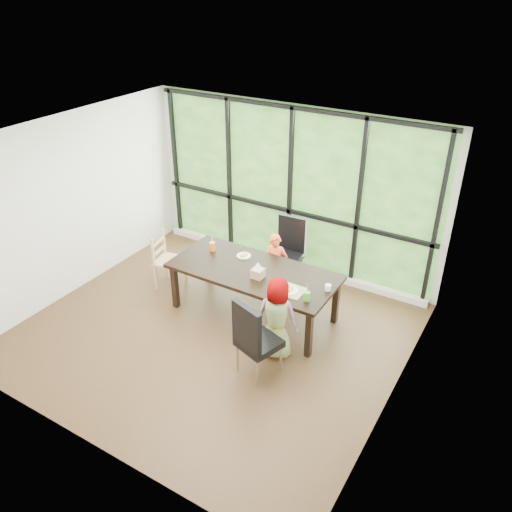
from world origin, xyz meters
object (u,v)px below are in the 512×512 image
child_toddler (275,265)px  tissue_box (258,273)px  green_cup (307,296)px  chair_window_leather (287,253)px  orange_cup (212,246)px  child_older (277,318)px  dining_table (254,292)px  plate_near (289,290)px  plate_far (244,256)px  chair_interior_leather (259,338)px  white_mug (328,288)px  chair_end_beech (170,261)px

child_toddler → tissue_box: child_toddler is taller
green_cup → chair_window_leather: bearing=126.7°
orange_cup → child_older: bearing=-26.7°
orange_cup → green_cup: 1.85m
dining_table → orange_cup: (-0.82, 0.17, 0.44)m
dining_table → plate_near: plate_near is taller
plate_far → chair_interior_leather: bearing=-51.5°
tissue_box → white_mug: bearing=11.8°
dining_table → green_cup: 1.10m
orange_cup → white_mug: 1.92m
plate_far → orange_cup: bearing=-169.6°
chair_end_beech → tissue_box: (1.67, -0.12, 0.37)m
child_toddler → green_cup: (0.97, -0.94, 0.31)m
orange_cup → tissue_box: orange_cup is taller
child_older → child_toddler: bearing=-67.5°
plate_near → dining_table: bearing=162.4°
chair_end_beech → plate_near: (2.19, -0.20, 0.31)m
chair_end_beech → white_mug: (2.62, 0.08, 0.34)m
chair_interior_leather → plate_near: size_ratio=4.49×
orange_cup → chair_end_beech: bearing=-165.2°
orange_cup → tissue_box: bearing=-17.7°
chair_interior_leather → tissue_box: bearing=-40.5°
chair_window_leather → plate_far: 0.85m
chair_window_leather → plate_near: chair_window_leather is taller
chair_window_leather → green_cup: 1.66m
dining_table → child_toddler: 0.65m
chair_window_leather → plate_near: bearing=-64.4°
plate_near → orange_cup: orange_cup is taller
chair_end_beech → green_cup: size_ratio=7.16×
dining_table → orange_cup: 0.94m
dining_table → green_cup: size_ratio=18.91×
chair_interior_leather → child_toddler: size_ratio=1.07×
white_mug → chair_window_leather: bearing=139.3°
child_older → white_mug: child_older is taller
child_toddler → dining_table: bearing=-112.1°
chair_interior_leather → plate_far: size_ratio=5.20×
child_older → white_mug: size_ratio=13.81×
plate_near → green_cup: (0.30, -0.08, 0.06)m
dining_table → chair_interior_leather: bearing=-55.7°
white_mug → tissue_box: 0.97m
plate_near → orange_cup: bearing=165.6°
green_cup → child_toddler: bearing=136.0°
chair_end_beech → chair_window_leather: bearing=-67.8°
chair_end_beech → child_older: bearing=-116.8°
dining_table → child_older: size_ratio=2.10×
chair_window_leather → chair_interior_leather: bearing=-74.3°
chair_window_leather → tissue_box: chair_window_leather is taller
dining_table → chair_window_leather: size_ratio=2.20×
child_toddler → white_mug: 1.28m
green_cup → dining_table: bearing=163.0°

